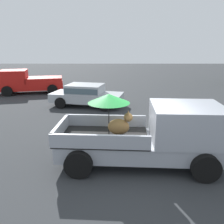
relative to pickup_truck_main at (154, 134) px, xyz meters
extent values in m
plane|color=#2D3033|center=(-0.44, 0.02, -0.97)|extent=(80.00, 80.00, 0.00)
cylinder|color=black|center=(1.37, 0.89, -0.57)|extent=(0.82, 0.33, 0.80)
cylinder|color=black|center=(1.25, -1.07, -0.57)|extent=(0.82, 0.33, 0.80)
cylinder|color=black|center=(-2.13, 1.10, -0.57)|extent=(0.82, 0.33, 0.80)
cylinder|color=black|center=(-2.24, -0.86, -0.57)|extent=(0.82, 0.33, 0.80)
cube|color=#9EA3AD|center=(-0.44, 0.02, -0.40)|extent=(5.10, 2.09, 0.50)
cube|color=#9EA3AD|center=(0.96, -0.07, 0.39)|extent=(2.21, 1.98, 1.08)
cube|color=#4C606B|center=(1.96, -0.13, 0.59)|extent=(0.16, 1.72, 0.64)
cube|color=black|center=(-1.59, 0.08, -0.12)|extent=(2.90, 2.00, 0.06)
cube|color=#9EA3AD|center=(-1.53, 1.00, 0.11)|extent=(2.80, 0.27, 0.40)
cube|color=#9EA3AD|center=(-1.64, -0.83, 0.11)|extent=(2.80, 0.27, 0.40)
cube|color=#9EA3AD|center=(-2.93, 0.17, 0.11)|extent=(0.21, 1.84, 0.40)
ellipsoid|color=olive|center=(-1.10, 0.19, 0.17)|extent=(0.70, 0.36, 0.52)
sphere|color=olive|center=(-0.80, 0.18, 0.49)|extent=(0.30, 0.30, 0.28)
cone|color=olive|center=(-0.79, 0.26, 0.63)|extent=(0.10, 0.10, 0.12)
cone|color=olive|center=(-0.80, 0.10, 0.63)|extent=(0.10, 0.10, 0.12)
cylinder|color=black|center=(-1.40, 0.25, 0.44)|extent=(0.03, 0.03, 1.07)
cone|color=#19722D|center=(-1.40, 0.25, 1.07)|extent=(1.39, 1.39, 0.28)
cylinder|color=black|center=(-8.93, 9.77, -0.59)|extent=(0.80, 0.42, 0.76)
cylinder|color=black|center=(-9.35, 11.63, -0.59)|extent=(0.80, 0.42, 0.76)
cylinder|color=black|center=(-5.81, 10.48, -0.59)|extent=(0.80, 0.42, 0.76)
cylinder|color=black|center=(-6.23, 12.33, -0.59)|extent=(0.80, 0.42, 0.76)
cube|color=red|center=(-7.58, 11.05, -0.42)|extent=(5.08, 2.81, 0.50)
cube|color=red|center=(-8.75, 10.79, 0.33)|extent=(2.25, 2.17, 1.00)
cube|color=red|center=(-6.61, 11.27, 0.03)|extent=(3.03, 2.35, 0.40)
cylinder|color=black|center=(-1.32, 7.62, -0.64)|extent=(0.69, 0.36, 0.66)
cylinder|color=black|center=(-1.72, 5.91, -0.64)|extent=(0.69, 0.36, 0.66)
cylinder|color=black|center=(-3.95, 8.23, -0.64)|extent=(0.69, 0.36, 0.66)
cylinder|color=black|center=(-4.35, 6.52, -0.64)|extent=(0.69, 0.36, 0.66)
cube|color=#ADB2B7|center=(-2.83, 7.07, -0.42)|extent=(4.59, 2.68, 0.52)
cube|color=#ADB2B7|center=(-2.93, 7.09, 0.08)|extent=(2.41, 2.03, 0.56)
cube|color=#4C606B|center=(-2.93, 7.09, 0.08)|extent=(2.37, 2.10, 0.32)
camera|label=1|loc=(-1.30, -6.63, 2.66)|focal=36.83mm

